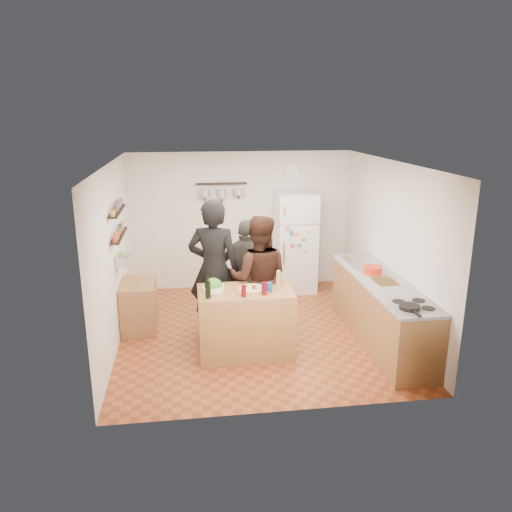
{
  "coord_description": "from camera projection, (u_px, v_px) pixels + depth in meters",
  "views": [
    {
      "loc": [
        -0.96,
        -6.81,
        3.17
      ],
      "look_at": [
        0.0,
        0.1,
        1.15
      ],
      "focal_mm": 35.0,
      "sensor_mm": 36.0,
      "label": 1
    }
  ],
  "objects": [
    {
      "name": "pizza_board",
      "position": [
        252.0,
        290.0,
        6.56
      ],
      "size": [
        0.42,
        0.34,
        0.02
      ],
      "primitive_type": "cube",
      "color": "#9A6338",
      "rests_on": "prep_island"
    },
    {
      "name": "sink",
      "position": [
        363.0,
        263.0,
        7.74
      ],
      "size": [
        0.5,
        0.8,
        0.03
      ],
      "primitive_type": "cube",
      "color": "silver",
      "rests_on": "counter_run"
    },
    {
      "name": "wine_bottle",
      "position": [
        208.0,
        290.0,
        6.26
      ],
      "size": [
        0.07,
        0.07,
        0.21
      ],
      "primitive_type": "cylinder",
      "color": "black",
      "rests_on": "prep_island"
    },
    {
      "name": "spice_shelf_upper",
      "position": [
        117.0,
        211.0,
        6.9
      ],
      "size": [
        0.12,
        1.0,
        0.02
      ],
      "primitive_type": "cube",
      "color": "black",
      "rests_on": "left_wall"
    },
    {
      "name": "red_bowl",
      "position": [
        373.0,
        270.0,
        7.18
      ],
      "size": [
        0.27,
        0.27,
        0.11
      ],
      "primitive_type": "cylinder",
      "color": "red",
      "rests_on": "counter_run"
    },
    {
      "name": "wine_glass_far",
      "position": [
        264.0,
        288.0,
        6.39
      ],
      "size": [
        0.07,
        0.07,
        0.17
      ],
      "primitive_type": "cylinder",
      "color": "#550710",
      "rests_on": "prep_island"
    },
    {
      "name": "cutting_board",
      "position": [
        385.0,
        282.0,
        6.87
      ],
      "size": [
        0.3,
        0.4,
        0.02
      ],
      "primitive_type": "cube",
      "color": "olive",
      "rests_on": "counter_run"
    },
    {
      "name": "person_back",
      "position": [
        247.0,
        273.0,
        7.57
      ],
      "size": [
        1.03,
        0.84,
        1.64
      ],
      "primitive_type": "imported",
      "rotation": [
        0.0,
        0.0,
        2.6
      ],
      "color": "#32302D",
      "rests_on": "floor"
    },
    {
      "name": "prep_island",
      "position": [
        246.0,
        322.0,
        6.7
      ],
      "size": [
        1.25,
        0.72,
        0.91
      ],
      "primitive_type": "cube",
      "color": "#A26E3B",
      "rests_on": "floor"
    },
    {
      "name": "fridge",
      "position": [
        295.0,
        242.0,
        9.02
      ],
      "size": [
        0.7,
        0.68,
        1.8
      ],
      "primitive_type": "cube",
      "color": "white",
      "rests_on": "floor"
    },
    {
      "name": "side_table",
      "position": [
        139.0,
        305.0,
        7.51
      ],
      "size": [
        0.5,
        0.8,
        0.73
      ],
      "primitive_type": "cube",
      "color": "#93623D",
      "rests_on": "floor"
    },
    {
      "name": "wall_clock",
      "position": [
        293.0,
        171.0,
        8.99
      ],
      "size": [
        0.3,
        0.03,
        0.3
      ],
      "primitive_type": "cylinder",
      "rotation": [
        1.57,
        0.0,
        0.0
      ],
      "color": "silver",
      "rests_on": "back_wall"
    },
    {
      "name": "pot_rack",
      "position": [
        222.0,
        184.0,
        8.8
      ],
      "size": [
        0.9,
        0.04,
        0.04
      ],
      "primitive_type": "cube",
      "color": "black",
      "rests_on": "back_wall"
    },
    {
      "name": "counter_run",
      "position": [
        381.0,
        311.0,
        7.06
      ],
      "size": [
        0.63,
        2.63,
        0.9
      ],
      "primitive_type": "cube",
      "color": "#9E7042",
      "rests_on": "floor"
    },
    {
      "name": "produce_basket",
      "position": [
        123.0,
        259.0,
        7.1
      ],
      "size": [
        0.18,
        0.35,
        0.14
      ],
      "primitive_type": "cube",
      "color": "silver",
      "rests_on": "left_wall"
    },
    {
      "name": "pepper_mill",
      "position": [
        278.0,
        280.0,
        6.65
      ],
      "size": [
        0.06,
        0.06,
        0.19
      ],
      "primitive_type": "cylinder",
      "color": "#A78646",
      "rests_on": "prep_island"
    },
    {
      "name": "pizza",
      "position": [
        252.0,
        288.0,
        6.55
      ],
      "size": [
        0.34,
        0.34,
        0.02
      ],
      "primitive_type": "cylinder",
      "color": "#CCB886",
      "rests_on": "pizza_board"
    },
    {
      "name": "room_shell",
      "position": [
        253.0,
        244.0,
        7.51
      ],
      "size": [
        4.2,
        4.2,
        4.2
      ],
      "color": "brown",
      "rests_on": "ground"
    },
    {
      "name": "person_center",
      "position": [
        258.0,
        278.0,
        7.04
      ],
      "size": [
        1.0,
        0.85,
        1.81
      ],
      "primitive_type": "imported",
      "rotation": [
        0.0,
        0.0,
        2.93
      ],
      "color": "black",
      "rests_on": "floor"
    },
    {
      "name": "salt_canister",
      "position": [
        269.0,
        287.0,
        6.48
      ],
      "size": [
        0.08,
        0.08,
        0.13
      ],
      "primitive_type": "cylinder",
      "color": "navy",
      "rests_on": "prep_island"
    },
    {
      "name": "person_left",
      "position": [
        214.0,
        270.0,
        7.07
      ],
      "size": [
        0.85,
        0.67,
        2.04
      ],
      "primitive_type": "imported",
      "rotation": [
        0.0,
        0.0,
        2.86
      ],
      "color": "black",
      "rests_on": "floor"
    },
    {
      "name": "spice_shelf_lower",
      "position": [
        119.0,
        235.0,
        7.0
      ],
      "size": [
        0.12,
        1.0,
        0.02
      ],
      "primitive_type": "cube",
      "color": "black",
      "rests_on": "left_wall"
    },
    {
      "name": "salad_bowl",
      "position": [
        213.0,
        288.0,
        6.55
      ],
      "size": [
        0.3,
        0.3,
        0.06
      ],
      "primitive_type": "cylinder",
      "color": "silver",
      "rests_on": "prep_island"
    },
    {
      "name": "skillet",
      "position": [
        409.0,
        307.0,
        5.91
      ],
      "size": [
        0.25,
        0.25,
        0.05
      ],
      "primitive_type": "cylinder",
      "color": "black",
      "rests_on": "stove_top"
    },
    {
      "name": "wine_glass_near",
      "position": [
        244.0,
        291.0,
        6.31
      ],
      "size": [
        0.06,
        0.06,
        0.15
      ],
      "primitive_type": "cylinder",
      "color": "#52070D",
      "rests_on": "prep_island"
    },
    {
      "name": "stove_top",
      "position": [
        413.0,
        306.0,
        6.03
      ],
      "size": [
        0.6,
        0.62,
        0.02
      ],
      "primitive_type": "cube",
      "color": "white",
      "rests_on": "counter_run"
    }
  ]
}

